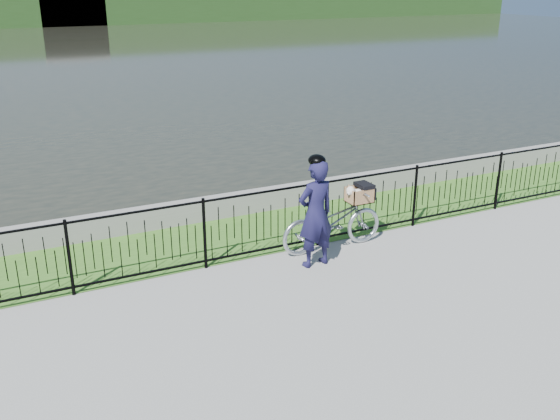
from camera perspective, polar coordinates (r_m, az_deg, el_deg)
ground at (r=8.91m, az=2.92°, el=-8.05°), size 120.00×120.00×0.00m
grass_strip at (r=11.03m, az=-3.66°, el=-2.25°), size 60.00×2.00×0.01m
water at (r=40.23m, az=-21.21°, el=12.99°), size 120.00×120.00×0.00m
quay_wall at (r=11.83m, az=-5.57°, el=0.30°), size 60.00×0.30×0.40m
fence at (r=9.96m, az=-1.50°, el=-1.21°), size 14.00×0.06×1.15m
far_treeline at (r=66.99m, az=-24.01°, el=16.37°), size 120.00×6.00×3.00m
far_building_right at (r=66.11m, az=-18.56°, el=17.09°), size 6.00×3.00×3.20m
bicycle_rig at (r=10.32m, az=4.86°, el=-0.98°), size 1.84×0.64×1.08m
cyclist at (r=9.56m, az=3.28°, el=-0.21°), size 0.67×0.48×1.79m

